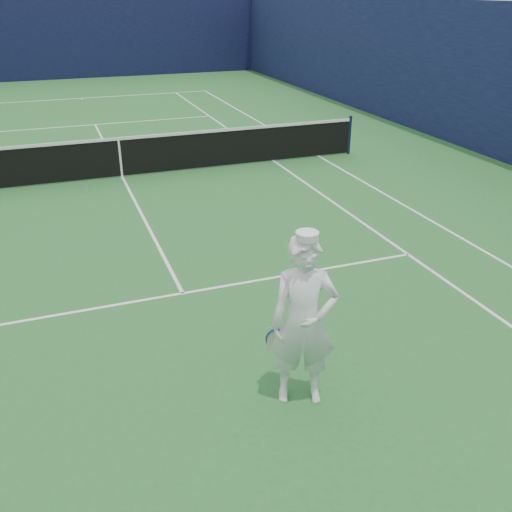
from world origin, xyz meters
The scene contains 5 objects.
ground centered at (0.00, 0.00, 0.00)m, with size 80.00×80.00×0.00m, color #26632B.
court_markings centered at (0.00, 0.00, 0.00)m, with size 11.03×23.83×0.01m.
windscreen_fence centered at (0.00, 0.00, 2.00)m, with size 20.12×36.12×4.00m.
tennis_net centered at (0.00, 0.00, 0.55)m, with size 12.88×0.09×1.07m.
tennis_player centered at (0.71, -9.28, 1.02)m, with size 0.86×0.72×2.08m.
Camera 1 is at (-1.62, -14.08, 4.33)m, focal length 40.00 mm.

